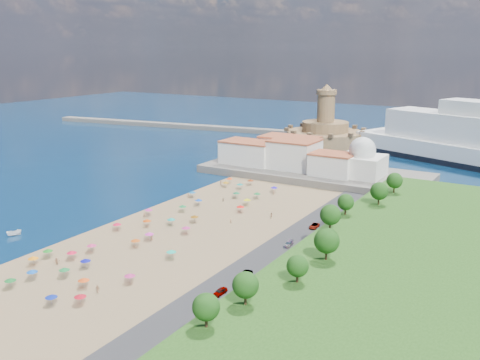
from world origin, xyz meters
The scene contains 11 objects.
ground centered at (0.00, 0.00, 0.00)m, with size 700.00×700.00×0.00m, color #071938.
terrace centered at (10.00, 73.00, 1.50)m, with size 90.00×36.00×3.00m, color #59544C.
jetty centered at (-12.00, 108.00, 1.20)m, with size 18.00×70.00×2.40m, color #59544C.
breakwater centered at (-110.00, 153.00, 1.30)m, with size 200.00×7.00×2.60m, color #59544C.
waterfront_buildings centered at (-3.05, 73.64, 7.88)m, with size 57.00×29.00×11.00m.
domed_building centered at (30.00, 71.00, 8.97)m, with size 16.00×16.00×15.00m.
fortress centered at (-12.00, 138.00, 6.68)m, with size 40.00×40.00×32.40m.
beach_parasols centered at (-1.32, -13.53, 2.15)m, with size 31.92×114.88×2.20m.
beachgoers centered at (-0.68, -2.27, 1.13)m, with size 37.48×94.98×1.89m.
parked_cars centered at (36.00, -9.58, 1.33)m, with size 2.47×53.40×1.32m.
hillside_trees centered at (48.85, -6.50, 9.88)m, with size 12.67×104.15×7.06m.
Camera 1 is at (91.91, -121.63, 50.63)m, focal length 40.00 mm.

